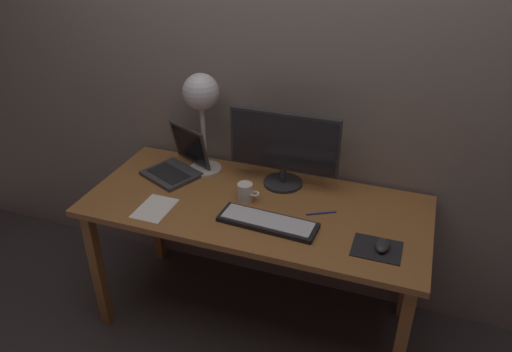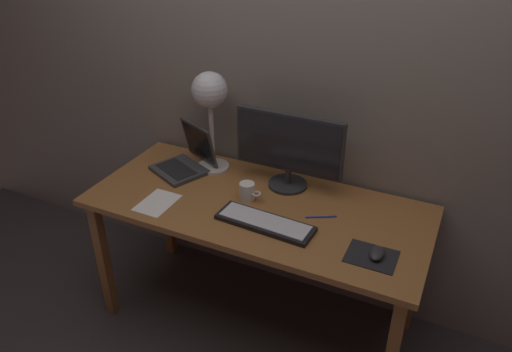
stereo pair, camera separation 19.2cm
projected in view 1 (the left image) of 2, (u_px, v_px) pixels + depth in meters
The scene contains 12 objects.
ground_plane at pixel (255, 318), 2.67m from camera, with size 4.80×4.80×0.00m, color #383333.
back_wall at pixel (283, 62), 2.35m from camera, with size 4.80×0.06×2.60m, color gray.
desk at pixel (255, 217), 2.35m from camera, with size 1.60×0.70×0.74m.
monitor at pixel (284, 146), 2.35m from camera, with size 0.54×0.19×0.38m.
keyboard_main at pixel (268, 222), 2.16m from camera, with size 0.45×0.17×0.03m.
laptop at pixel (180, 160), 2.54m from camera, with size 0.34×0.35×0.24m.
desk_lamp at pixel (201, 99), 2.39m from camera, with size 0.18×0.18×0.52m.
mousepad at pixel (377, 249), 2.01m from camera, with size 0.20×0.16×0.00m, color black.
mouse at pixel (382, 245), 2.00m from camera, with size 0.06×0.10×0.03m, color #28282B.
coffee_mug at pixel (246, 192), 2.31m from camera, with size 0.11×0.07×0.09m.
paper_sheet_by_keyboard at pixel (155, 208), 2.27m from camera, with size 0.15×0.21×0.00m, color white.
pen at pixel (321, 213), 2.23m from camera, with size 0.01×0.01×0.14m, color #2633A5.
Camera 1 is at (0.65, -1.82, 2.00)m, focal length 34.55 mm.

